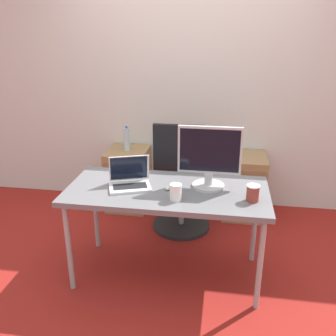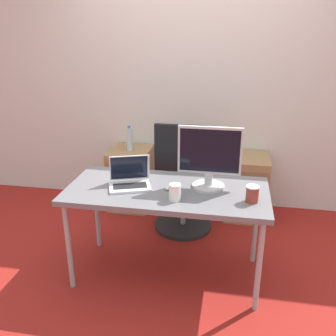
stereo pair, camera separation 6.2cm
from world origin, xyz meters
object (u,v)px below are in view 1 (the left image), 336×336
(coffee_cup_brown, at_px, (253,193))
(cabinet_right, at_px, (244,186))
(cabinet_left, at_px, (128,179))
(coffee_cup_white, at_px, (176,192))
(office_chair, at_px, (181,190))
(laptop_center, at_px, (130,181))
(water_bottle, at_px, (127,139))
(mouse, at_px, (168,188))
(monitor, at_px, (209,158))

(coffee_cup_brown, bearing_deg, cabinet_right, 89.50)
(cabinet_left, xyz_separation_m, coffee_cup_white, (0.70, -1.31, 0.48))
(coffee_cup_white, bearing_deg, office_chair, 94.53)
(coffee_cup_brown, bearing_deg, laptop_center, 172.84)
(office_chair, xyz_separation_m, coffee_cup_brown, (0.59, -0.80, 0.38))
(office_chair, distance_m, laptop_center, 0.84)
(water_bottle, xyz_separation_m, mouse, (0.62, -1.15, -0.01))
(cabinet_left, bearing_deg, mouse, -61.91)
(cabinet_left, relative_size, coffee_cup_brown, 5.53)
(office_chair, distance_m, coffee_cup_brown, 1.07)
(office_chair, bearing_deg, monitor, -65.43)
(office_chair, bearing_deg, mouse, -91.02)
(cabinet_right, xyz_separation_m, water_bottle, (-1.23, 0.00, 0.44))
(cabinet_left, bearing_deg, monitor, -49.29)
(laptop_center, distance_m, coffee_cup_white, 0.41)
(laptop_center, height_order, mouse, laptop_center)
(office_chair, height_order, laptop_center, office_chair)
(water_bottle, bearing_deg, monitor, -49.35)
(cabinet_left, distance_m, coffee_cup_brown, 1.81)
(office_chair, bearing_deg, laptop_center, -113.72)
(office_chair, height_order, water_bottle, office_chair)
(office_chair, relative_size, coffee_cup_white, 9.41)
(cabinet_left, height_order, laptop_center, laptop_center)
(office_chair, distance_m, mouse, 0.78)
(monitor, xyz_separation_m, coffee_cup_brown, (0.31, -0.19, -0.17))
(monitor, xyz_separation_m, coffee_cup_white, (-0.21, -0.26, -0.17))
(monitor, bearing_deg, water_bottle, 130.65)
(cabinet_left, bearing_deg, water_bottle, 90.00)
(monitor, bearing_deg, cabinet_right, 72.91)
(laptop_center, relative_size, coffee_cup_white, 3.03)
(laptop_center, bearing_deg, monitor, 7.93)
(monitor, bearing_deg, mouse, -161.15)
(cabinet_left, relative_size, cabinet_right, 1.00)
(water_bottle, height_order, monitor, monitor)
(mouse, height_order, coffee_cup_white, coffee_cup_white)
(coffee_cup_white, bearing_deg, coffee_cup_brown, 7.24)
(monitor, xyz_separation_m, mouse, (-0.29, -0.10, -0.21))
(coffee_cup_white, bearing_deg, mouse, 116.90)
(mouse, height_order, coffee_cup_brown, coffee_cup_brown)
(cabinet_right, bearing_deg, mouse, -118.08)
(cabinet_right, distance_m, coffee_cup_white, 1.50)
(office_chair, distance_m, cabinet_right, 0.76)
(water_bottle, distance_m, laptop_center, 1.18)
(coffee_cup_brown, bearing_deg, office_chair, 126.39)
(water_bottle, bearing_deg, cabinet_right, -0.10)
(office_chair, bearing_deg, cabinet_left, 144.74)
(office_chair, height_order, cabinet_right, office_chair)
(office_chair, bearing_deg, coffee_cup_brown, -53.61)
(cabinet_right, relative_size, monitor, 1.39)
(office_chair, xyz_separation_m, laptop_center, (-0.30, -0.69, 0.37))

